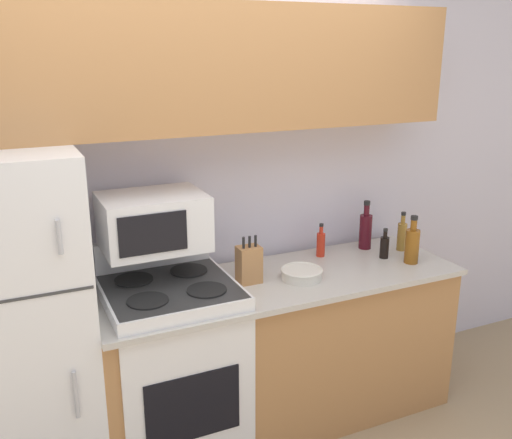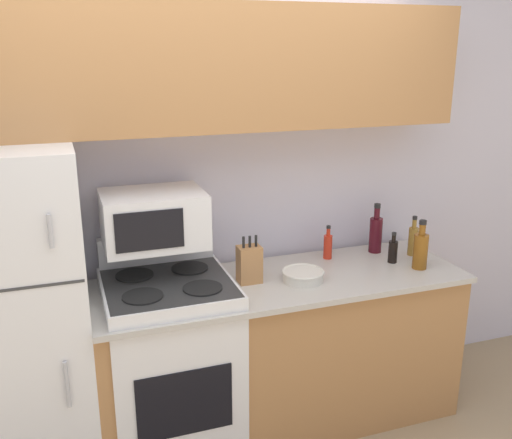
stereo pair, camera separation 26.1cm
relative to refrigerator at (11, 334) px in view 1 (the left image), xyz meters
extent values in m
cube|color=silver|center=(1.00, 0.36, 0.44)|extent=(8.00, 0.05, 2.55)
cube|color=#B27A47|center=(1.34, -0.01, -0.41)|extent=(2.00, 0.62, 0.85)
cube|color=#BCB7AD|center=(1.34, -0.03, 0.04)|extent=(2.00, 0.66, 0.03)
cube|color=white|center=(0.00, 0.00, 0.00)|extent=(0.68, 0.65, 1.67)
cube|color=#383838|center=(0.00, -0.32, 0.30)|extent=(0.66, 0.01, 0.01)
cylinder|color=#B7B7BC|center=(0.22, -0.34, 0.53)|extent=(0.02, 0.02, 0.14)
cylinder|color=#B7B7BC|center=(0.22, -0.34, -0.17)|extent=(0.02, 0.02, 0.22)
cube|color=#B27A47|center=(1.00, 0.16, 1.14)|extent=(2.68, 0.35, 0.61)
cube|color=white|center=(0.73, -0.03, -0.36)|extent=(0.64, 0.62, 0.95)
cube|color=black|center=(0.73, -0.34, -0.38)|extent=(0.46, 0.01, 0.34)
cube|color=#2D2D2D|center=(0.73, -0.03, 0.11)|extent=(0.62, 0.60, 0.01)
cube|color=white|center=(0.73, 0.27, 0.20)|extent=(0.62, 0.06, 0.16)
cylinder|color=black|center=(0.59, -0.17, 0.12)|extent=(0.19, 0.19, 0.01)
cylinder|color=black|center=(0.87, -0.17, 0.12)|extent=(0.19, 0.19, 0.01)
cylinder|color=black|center=(0.59, 0.11, 0.12)|extent=(0.19, 0.19, 0.01)
cylinder|color=black|center=(0.87, 0.11, 0.12)|extent=(0.19, 0.19, 0.01)
cube|color=white|center=(0.70, 0.09, 0.42)|extent=(0.50, 0.38, 0.27)
cube|color=black|center=(0.65, -0.10, 0.42)|extent=(0.32, 0.01, 0.19)
cube|color=#B27A47|center=(1.17, -0.01, 0.15)|extent=(0.12, 0.09, 0.20)
cylinder|color=black|center=(1.13, -0.02, 0.28)|extent=(0.01, 0.01, 0.06)
cylinder|color=black|center=(1.17, -0.02, 0.28)|extent=(0.01, 0.01, 0.06)
cylinder|color=black|center=(1.20, -0.02, 0.28)|extent=(0.01, 0.01, 0.06)
cylinder|color=silver|center=(1.44, -0.09, 0.08)|extent=(0.21, 0.21, 0.05)
torus|color=silver|center=(1.44, -0.09, 0.10)|extent=(0.23, 0.23, 0.01)
cylinder|color=black|center=(2.03, -0.01, 0.11)|extent=(0.05, 0.05, 0.13)
cylinder|color=black|center=(2.03, -0.01, 0.20)|extent=(0.02, 0.02, 0.04)
cylinder|color=black|center=(2.03, -0.01, 0.22)|extent=(0.03, 0.03, 0.01)
cylinder|color=olive|center=(2.21, 0.05, 0.13)|extent=(0.06, 0.06, 0.17)
cylinder|color=olive|center=(2.21, 0.05, 0.24)|extent=(0.03, 0.03, 0.05)
cylinder|color=black|center=(2.21, 0.05, 0.28)|extent=(0.03, 0.03, 0.02)
cylinder|color=#470F19|center=(2.03, 0.17, 0.16)|extent=(0.08, 0.08, 0.21)
cylinder|color=#470F19|center=(2.03, 0.17, 0.29)|extent=(0.03, 0.03, 0.07)
cylinder|color=black|center=(2.03, 0.17, 0.34)|extent=(0.04, 0.04, 0.02)
cylinder|color=red|center=(1.71, 0.17, 0.12)|extent=(0.05, 0.05, 0.14)
cylinder|color=red|center=(1.71, 0.17, 0.21)|extent=(0.02, 0.02, 0.04)
cylinder|color=black|center=(1.71, 0.17, 0.24)|extent=(0.02, 0.03, 0.02)
cylinder|color=brown|center=(2.12, -0.14, 0.15)|extent=(0.08, 0.08, 0.20)
cylinder|color=brown|center=(2.12, -0.14, 0.28)|extent=(0.04, 0.04, 0.06)
cylinder|color=black|center=(2.12, -0.14, 0.32)|extent=(0.04, 0.04, 0.02)
camera|label=1|loc=(0.03, -2.55, 1.23)|focal=40.00mm
camera|label=2|loc=(0.28, -2.65, 1.23)|focal=40.00mm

